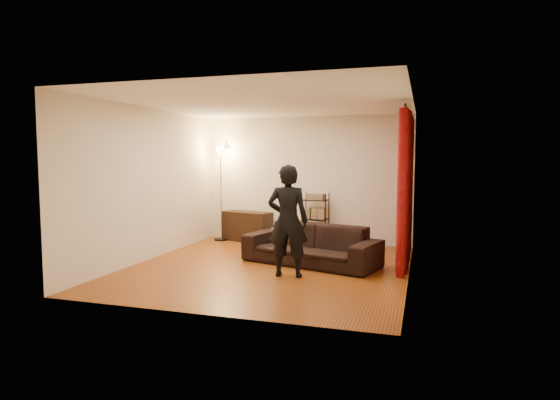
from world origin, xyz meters
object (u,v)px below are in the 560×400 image
(person, at_px, (288,221))
(floor_lamp, at_px, (221,192))
(sofa, at_px, (311,245))
(media_cabinet, at_px, (247,226))
(storage_boxes, at_px, (280,236))
(wire_shelf, at_px, (315,219))

(person, height_order, floor_lamp, floor_lamp)
(sofa, distance_m, media_cabinet, 2.60)
(sofa, xyz_separation_m, storage_boxes, (-1.10, 1.77, -0.18))
(sofa, distance_m, person, 1.06)
(media_cabinet, xyz_separation_m, floor_lamp, (-0.59, -0.07, 0.75))
(wire_shelf, xyz_separation_m, floor_lamp, (-2.13, -0.02, 0.52))
(wire_shelf, distance_m, floor_lamp, 2.19)
(storage_boxes, bearing_deg, media_cabinet, 176.84)
(storage_boxes, bearing_deg, person, -70.48)
(wire_shelf, relative_size, floor_lamp, 0.51)
(person, bearing_deg, floor_lamp, -56.08)
(sofa, distance_m, wire_shelf, 1.81)
(person, xyz_separation_m, storage_boxes, (-0.95, 2.68, -0.70))
(floor_lamp, bearing_deg, storage_boxes, 1.09)
(storage_boxes, bearing_deg, floor_lamp, -178.91)
(storage_boxes, bearing_deg, wire_shelf, -0.39)
(media_cabinet, xyz_separation_m, wire_shelf, (1.54, -0.05, 0.22))
(media_cabinet, height_order, wire_shelf, wire_shelf)
(sofa, distance_m, storage_boxes, 2.09)
(storage_boxes, distance_m, floor_lamp, 1.63)
(media_cabinet, height_order, storage_boxes, media_cabinet)
(person, relative_size, media_cabinet, 1.55)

